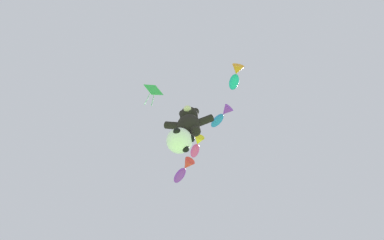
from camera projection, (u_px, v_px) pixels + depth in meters
The scene contains 7 objects.
teddy_bear_kite at pixel (189, 122), 11.86m from camera, with size 2.34×1.03×2.38m.
soccer_ball_kite at pixel (180, 141), 10.55m from camera, with size 1.19×1.19×1.10m.
fish_kite_teal at pixel (236, 76), 14.60m from camera, with size 1.08×1.60×0.69m.
fish_kite_cobalt at pixel (222, 116), 15.34m from camera, with size 1.57×1.52×0.61m.
fish_kite_magenta at pixel (197, 146), 15.92m from camera, with size 1.19×1.66×0.64m.
fish_kite_violet at pixel (183, 170), 17.57m from camera, with size 1.89×2.09×0.74m.
diamond_kite at pixel (153, 91), 15.54m from camera, with size 1.06×0.89×2.98m.
Camera 1 is at (1.67, 1.64, 0.92)m, focal length 24.00 mm.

